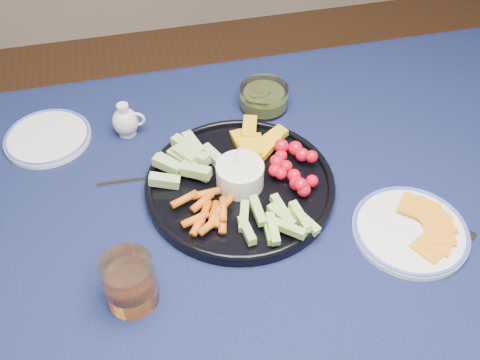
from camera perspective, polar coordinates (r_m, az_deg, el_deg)
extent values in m
cylinder|color=#4E2E1A|center=(1.84, 22.16, 2.32)|extent=(0.07, 0.07, 0.70)
cube|color=#4E2E1A|center=(1.04, 4.98, -4.91)|extent=(1.60, 1.00, 0.04)
cube|color=black|center=(1.03, 5.06, -4.11)|extent=(1.66, 1.06, 0.01)
cube|color=black|center=(1.49, -1.29, 7.67)|extent=(1.66, 0.01, 0.30)
cylinder|color=black|center=(1.06, 0.00, -0.72)|extent=(0.37, 0.37, 0.02)
torus|color=black|center=(1.05, 0.00, -0.26)|extent=(0.38, 0.38, 0.01)
cylinder|color=white|center=(1.04, 0.00, 0.53)|extent=(0.09, 0.09, 0.05)
cylinder|color=white|center=(1.02, 0.00, 1.33)|extent=(0.08, 0.08, 0.01)
cylinder|color=silver|center=(1.21, -11.91, 5.05)|extent=(0.04, 0.04, 0.01)
ellipsoid|color=silver|center=(1.19, -12.12, 6.10)|extent=(0.06, 0.06, 0.07)
cylinder|color=silver|center=(1.17, -12.37, 7.36)|extent=(0.02, 0.02, 0.02)
torus|color=silver|center=(1.18, -10.90, 6.39)|extent=(0.04, 0.02, 0.04)
torus|color=#4654C5|center=(1.18, -12.29, 6.92)|extent=(0.03, 0.03, 0.00)
cylinder|color=white|center=(1.24, 2.56, 8.80)|extent=(0.11, 0.11, 0.05)
cylinder|color=#56621C|center=(1.25, 2.54, 8.46)|extent=(0.09, 0.09, 0.03)
cylinder|color=white|center=(1.04, 17.69, -5.20)|extent=(0.21, 0.21, 0.01)
torus|color=#4654C5|center=(1.04, 17.77, -4.96)|extent=(0.21, 0.21, 0.01)
cylinder|color=white|center=(0.89, -11.67, -10.62)|extent=(0.08, 0.08, 0.10)
cylinder|color=#C16416|center=(0.91, -11.46, -11.38)|extent=(0.07, 0.07, 0.05)
cube|color=silver|center=(1.10, -11.83, -0.15)|extent=(0.12, 0.01, 0.00)
cube|color=silver|center=(1.10, -8.17, 0.36)|extent=(0.03, 0.02, 0.00)
cube|color=silver|center=(1.08, 19.67, -3.74)|extent=(0.09, 0.10, 0.00)
cube|color=silver|center=(1.08, 23.05, -5.32)|extent=(0.03, 0.04, 0.00)
cylinder|color=white|center=(1.24, -19.81, 4.25)|extent=(0.19, 0.19, 0.01)
torus|color=#4654C5|center=(1.24, -19.88, 4.47)|extent=(0.18, 0.18, 0.01)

